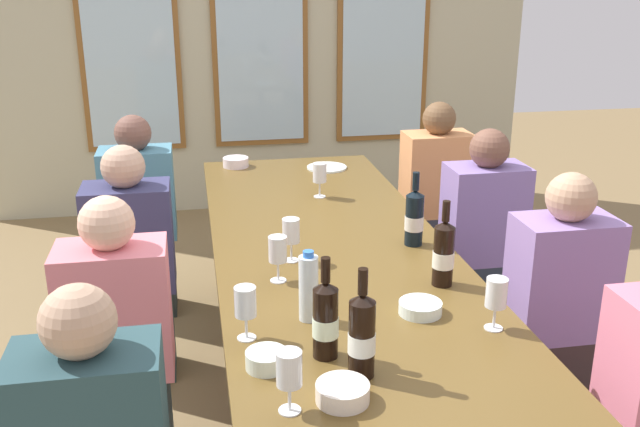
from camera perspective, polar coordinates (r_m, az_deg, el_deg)
The scene contains 25 objects.
ground_plane at distance 3.33m, azimuth 0.76°, elevation -14.31°, with size 12.00×12.00×0.00m, color olive.
back_wall_with_windows at distance 5.54m, azimuth -4.87°, elevation 15.08°, with size 4.17×0.10×2.90m.
dining_table at distance 3.01m, azimuth 0.82°, elevation -3.48°, with size 0.97×2.80×0.74m.
white_plate_0 at distance 4.10m, azimuth 0.54°, elevation 3.69°, with size 0.23×0.23×0.01m, color white.
wine_bottle_0 at distance 2.11m, azimuth 0.44°, elevation -8.41°, with size 0.08×0.08×0.32m.
wine_bottle_1 at distance 2.02m, azimuth 3.34°, elevation -9.62°, with size 0.08×0.08×0.33m.
wine_bottle_2 at distance 2.61m, azimuth 9.79°, elevation -3.12°, with size 0.08×0.08×0.32m.
wine_bottle_3 at distance 2.96m, azimuth 7.50°, elevation -0.32°, with size 0.08×0.08×0.31m.
tasting_bowl_0 at distance 4.15m, azimuth -6.71°, elevation 4.07°, with size 0.15×0.15×0.05m, color white.
tasting_bowl_1 at distance 2.11m, azimuth -4.28°, elevation -11.51°, with size 0.12×0.12×0.05m, color white.
tasting_bowl_2 at distance 1.96m, azimuth 1.81°, elevation -14.03°, with size 0.15×0.15×0.05m, color white.
tasting_bowl_3 at distance 2.42m, azimuth 7.97°, elevation -7.42°, with size 0.14×0.14×0.04m, color white.
water_bottle at distance 2.32m, azimuth -0.92°, elevation -5.90°, with size 0.06×0.06×0.24m.
wine_glass_0 at distance 1.87m, azimuth -2.47°, elevation -12.44°, with size 0.07×0.07×0.17m.
wine_glass_1 at distance 2.78m, azimuth -2.32°, elevation -1.54°, with size 0.07×0.07×0.17m.
wine_glass_2 at distance 2.33m, azimuth 13.83°, elevation -6.23°, with size 0.07×0.07×0.17m.
wine_glass_3 at distance 2.60m, azimuth -3.38°, elevation -2.93°, with size 0.07×0.07×0.17m.
wine_glass_4 at distance 2.22m, azimuth -5.95°, elevation -7.09°, with size 0.07×0.07×0.17m.
wine_glass_5 at distance 3.55m, azimuth -0.03°, elevation 3.12°, with size 0.07×0.07×0.17m.
seated_person_0 at distance 3.36m, azimuth -14.66°, elevation -4.45°, with size 0.38×0.24×1.11m.
seated_person_1 at distance 3.64m, azimuth 12.74°, elevation -2.43°, with size 0.38×0.24×1.11m.
seated_person_4 at distance 2.71m, azimuth -15.62°, elevation -10.51°, with size 0.38×0.24×1.11m.
seated_person_5 at distance 3.02m, azimuth 18.31°, elevation -7.64°, with size 0.38×0.24×1.11m.
seated_person_6 at distance 3.98m, azimuth -14.07°, elevation -0.67°, with size 0.38×0.24×1.11m.
seated_person_7 at distance 4.27m, azimuth 9.10°, elevation 1.02°, with size 0.38×0.24×1.11m.
Camera 1 is at (-0.54, -2.73, 1.84)m, focal length 40.28 mm.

